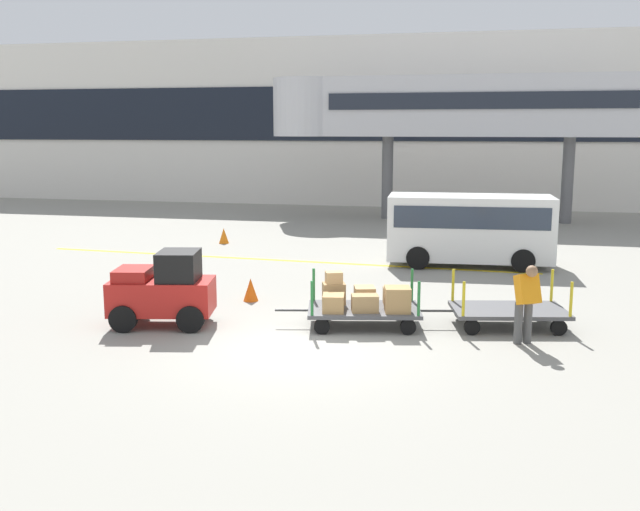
{
  "coord_description": "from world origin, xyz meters",
  "views": [
    {
      "loc": [
        3.3,
        -12.98,
        4.09
      ],
      "look_at": [
        0.09,
        1.16,
        1.54
      ],
      "focal_mm": 41.0,
      "sensor_mm": 36.0,
      "label": 1
    }
  ],
  "objects_px": {
    "shuttle_van": "(470,225)",
    "baggage_tug": "(164,290)",
    "baggage_cart_middle": "(508,311)",
    "safety_cone_far": "(224,236)",
    "baggage_cart_lead": "(365,302)",
    "baggage_handler": "(526,300)",
    "safety_cone_near": "(251,290)"
  },
  "relations": [
    {
      "from": "baggage_cart_lead",
      "to": "baggage_tug",
      "type": "bearing_deg",
      "value": -168.35
    },
    {
      "from": "baggage_tug",
      "to": "safety_cone_far",
      "type": "distance_m",
      "value": 11.0
    },
    {
      "from": "baggage_cart_middle",
      "to": "shuttle_van",
      "type": "relative_size",
      "value": 0.63
    },
    {
      "from": "baggage_tug",
      "to": "baggage_handler",
      "type": "relative_size",
      "value": 1.46
    },
    {
      "from": "baggage_cart_middle",
      "to": "safety_cone_near",
      "type": "relative_size",
      "value": 5.61
    },
    {
      "from": "baggage_cart_middle",
      "to": "safety_cone_near",
      "type": "xyz_separation_m",
      "value": [
        -5.93,
        1.04,
        -0.07
      ]
    },
    {
      "from": "shuttle_van",
      "to": "safety_cone_far",
      "type": "relative_size",
      "value": 8.92
    },
    {
      "from": "baggage_cart_middle",
      "to": "safety_cone_near",
      "type": "distance_m",
      "value": 6.02
    },
    {
      "from": "shuttle_van",
      "to": "baggage_tug",
      "type": "bearing_deg",
      "value": -125.89
    },
    {
      "from": "baggage_cart_middle",
      "to": "safety_cone_near",
      "type": "height_order",
      "value": "baggage_cart_middle"
    },
    {
      "from": "baggage_tug",
      "to": "shuttle_van",
      "type": "height_order",
      "value": "shuttle_van"
    },
    {
      "from": "baggage_cart_lead",
      "to": "baggage_handler",
      "type": "xyz_separation_m",
      "value": [
        3.18,
        -0.57,
        0.35
      ]
    },
    {
      "from": "baggage_tug",
      "to": "safety_cone_far",
      "type": "height_order",
      "value": "baggage_tug"
    },
    {
      "from": "baggage_handler",
      "to": "safety_cone_near",
      "type": "distance_m",
      "value": 6.62
    },
    {
      "from": "shuttle_van",
      "to": "safety_cone_near",
      "type": "xyz_separation_m",
      "value": [
        -4.96,
        -5.83,
        -0.96
      ]
    },
    {
      "from": "shuttle_van",
      "to": "safety_cone_far",
      "type": "bearing_deg",
      "value": 164.83
    },
    {
      "from": "baggage_tug",
      "to": "shuttle_van",
      "type": "xyz_separation_m",
      "value": [
        6.03,
        8.33,
        0.48
      ]
    },
    {
      "from": "baggage_handler",
      "to": "safety_cone_near",
      "type": "bearing_deg",
      "value": 160.28
    },
    {
      "from": "baggage_cart_middle",
      "to": "shuttle_van",
      "type": "height_order",
      "value": "shuttle_van"
    },
    {
      "from": "baggage_tug",
      "to": "safety_cone_near",
      "type": "height_order",
      "value": "baggage_tug"
    },
    {
      "from": "baggage_tug",
      "to": "baggage_cart_lead",
      "type": "xyz_separation_m",
      "value": [
        4.1,
        0.85,
        -0.23
      ]
    },
    {
      "from": "baggage_cart_lead",
      "to": "safety_cone_far",
      "type": "height_order",
      "value": "baggage_cart_lead"
    },
    {
      "from": "baggage_handler",
      "to": "safety_cone_near",
      "type": "xyz_separation_m",
      "value": [
        -6.21,
        2.23,
        -0.59
      ]
    },
    {
      "from": "baggage_handler",
      "to": "safety_cone_far",
      "type": "relative_size",
      "value": 2.84
    },
    {
      "from": "safety_cone_near",
      "to": "safety_cone_far",
      "type": "xyz_separation_m",
      "value": [
        -3.69,
        8.18,
        0.0
      ]
    },
    {
      "from": "baggage_tug",
      "to": "baggage_cart_middle",
      "type": "bearing_deg",
      "value": 11.79
    },
    {
      "from": "safety_cone_far",
      "to": "shuttle_van",
      "type": "bearing_deg",
      "value": -15.17
    },
    {
      "from": "baggage_cart_lead",
      "to": "baggage_handler",
      "type": "relative_size",
      "value": 1.97
    },
    {
      "from": "baggage_handler",
      "to": "shuttle_van",
      "type": "distance_m",
      "value": 8.17
    },
    {
      "from": "baggage_tug",
      "to": "baggage_handler",
      "type": "bearing_deg",
      "value": 2.14
    },
    {
      "from": "baggage_cart_lead",
      "to": "shuttle_van",
      "type": "xyz_separation_m",
      "value": [
        1.93,
        7.49,
        0.72
      ]
    },
    {
      "from": "baggage_cart_middle",
      "to": "baggage_handler",
      "type": "relative_size",
      "value": 1.97
    }
  ]
}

